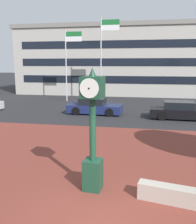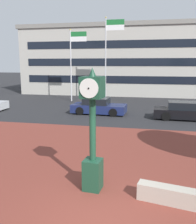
% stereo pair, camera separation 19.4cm
% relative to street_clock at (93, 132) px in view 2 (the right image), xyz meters
% --- Properties ---
extents(ground_plane, '(200.00, 200.00, 0.00)m').
position_rel_street_clock_xyz_m(ground_plane, '(0.61, -1.57, -1.88)').
color(ground_plane, '#262628').
extents(plaza_brick_paving, '(44.00, 13.60, 0.01)m').
position_rel_street_clock_xyz_m(plaza_brick_paving, '(0.61, 1.23, -1.88)').
color(plaza_brick_paving, brown).
rests_on(plaza_brick_paving, ground).
extents(planter_wall, '(3.22, 1.03, 0.50)m').
position_rel_street_clock_xyz_m(planter_wall, '(3.02, -0.50, -1.63)').
color(planter_wall, '#ADA393').
rests_on(planter_wall, ground).
extents(street_clock, '(0.69, 0.75, 3.86)m').
position_rel_street_clock_xyz_m(street_clock, '(0.00, 0.00, 0.00)').
color(street_clock, '#19422D').
rests_on(street_clock, ground).
extents(car_street_near, '(4.37, 2.11, 1.28)m').
position_rel_street_clock_xyz_m(car_street_near, '(-2.37, 12.22, -1.31)').
color(car_street_near, navy).
rests_on(car_street_near, ground).
extents(car_street_distant, '(4.61, 1.95, 1.28)m').
position_rel_street_clock_xyz_m(car_street_distant, '(4.20, 11.42, -1.31)').
color(car_street_distant, black).
rests_on(car_street_distant, ground).
extents(flagpole_primary, '(1.79, 0.14, 7.46)m').
position_rel_street_clock_xyz_m(flagpole_primary, '(-6.40, 18.45, 2.66)').
color(flagpole_primary, silver).
rests_on(flagpole_primary, ground).
extents(flagpole_secondary, '(1.91, 0.14, 8.51)m').
position_rel_street_clock_xyz_m(flagpole_secondary, '(-2.68, 18.45, 3.30)').
color(flagpole_secondary, silver).
rests_on(flagpole_secondary, ground).
extents(civic_building, '(25.14, 16.14, 8.78)m').
position_rel_street_clock_xyz_m(civic_building, '(-2.69, 30.94, 2.52)').
color(civic_building, '#B2ADA3').
rests_on(civic_building, ground).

